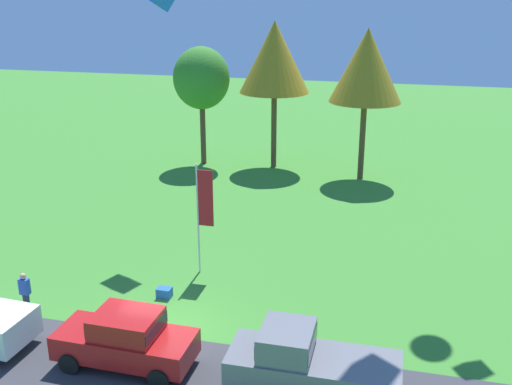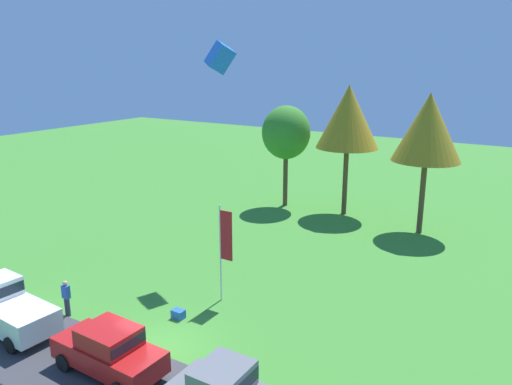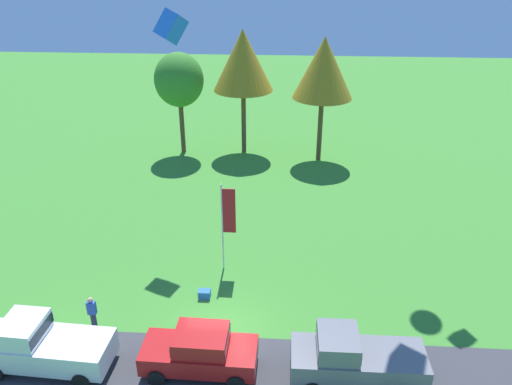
{
  "view_description": "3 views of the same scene",
  "coord_description": "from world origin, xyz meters",
  "px_view_note": "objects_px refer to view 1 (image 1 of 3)",
  "views": [
    {
      "loc": [
        7.43,
        -16.95,
        11.49
      ],
      "look_at": [
        2.02,
        4.76,
        3.77
      ],
      "focal_mm": 42.0,
      "sensor_mm": 36.0,
      "label": 1
    },
    {
      "loc": [
        12.54,
        -12.91,
        11.21
      ],
      "look_at": [
        0.73,
        6.03,
        5.24
      ],
      "focal_mm": 35.0,
      "sensor_mm": 36.0,
      "label": 2
    },
    {
      "loc": [
        2.57,
        -16.32,
        14.91
      ],
      "look_at": [
        1.29,
        3.65,
        4.95
      ],
      "focal_mm": 35.0,
      "sensor_mm": 36.0,
      "label": 3
    }
  ],
  "objects_px": {
    "car_sedan_mid_row": "(126,338)",
    "car_pickup_far_end": "(307,364)",
    "person_watching_sky": "(25,294)",
    "tree_center_back": "(275,57)",
    "flag_banner": "(203,205)",
    "tree_right_of_center": "(201,79)",
    "tree_left_of_center": "(367,66)",
    "cooler_box": "(164,293)"
  },
  "relations": [
    {
      "from": "flag_banner",
      "to": "cooler_box",
      "type": "distance_m",
      "value": 3.83
    },
    {
      "from": "tree_center_back",
      "to": "tree_left_of_center",
      "type": "distance_m",
      "value": 6.0
    },
    {
      "from": "person_watching_sky",
      "to": "flag_banner",
      "type": "distance_m",
      "value": 7.48
    },
    {
      "from": "person_watching_sky",
      "to": "tree_right_of_center",
      "type": "xyz_separation_m",
      "value": [
        -0.18,
        20.71,
        4.89
      ]
    },
    {
      "from": "person_watching_sky",
      "to": "car_pickup_far_end",
      "type": "bearing_deg",
      "value": -11.02
    },
    {
      "from": "tree_right_of_center",
      "to": "cooler_box",
      "type": "height_order",
      "value": "tree_right_of_center"
    },
    {
      "from": "person_watching_sky",
      "to": "tree_center_back",
      "type": "relative_size",
      "value": 0.18
    },
    {
      "from": "car_pickup_far_end",
      "to": "cooler_box",
      "type": "relative_size",
      "value": 8.94
    },
    {
      "from": "tree_right_of_center",
      "to": "cooler_box",
      "type": "bearing_deg",
      "value": -75.98
    },
    {
      "from": "tree_right_of_center",
      "to": "car_sedan_mid_row",
      "type": "bearing_deg",
      "value": -77.26
    },
    {
      "from": "car_sedan_mid_row",
      "to": "car_pickup_far_end",
      "type": "bearing_deg",
      "value": -0.96
    },
    {
      "from": "person_watching_sky",
      "to": "flag_banner",
      "type": "height_order",
      "value": "flag_banner"
    },
    {
      "from": "tree_right_of_center",
      "to": "tree_center_back",
      "type": "bearing_deg",
      "value": 4.08
    },
    {
      "from": "car_pickup_far_end",
      "to": "flag_banner",
      "type": "xyz_separation_m",
      "value": [
        -5.5,
        7.0,
        1.92
      ]
    },
    {
      "from": "tree_right_of_center",
      "to": "flag_banner",
      "type": "bearing_deg",
      "value": -71.14
    },
    {
      "from": "person_watching_sky",
      "to": "flag_banner",
      "type": "xyz_separation_m",
      "value": [
        5.22,
        4.91,
        2.15
      ]
    },
    {
      "from": "cooler_box",
      "to": "car_sedan_mid_row",
      "type": "bearing_deg",
      "value": -82.63
    },
    {
      "from": "tree_left_of_center",
      "to": "cooler_box",
      "type": "bearing_deg",
      "value": -109.49
    },
    {
      "from": "car_sedan_mid_row",
      "to": "car_pickup_far_end",
      "type": "relative_size",
      "value": 0.89
    },
    {
      "from": "tree_right_of_center",
      "to": "tree_left_of_center",
      "type": "relative_size",
      "value": 0.85
    },
    {
      "from": "flag_banner",
      "to": "tree_center_back",
      "type": "bearing_deg",
      "value": 92.03
    },
    {
      "from": "car_sedan_mid_row",
      "to": "cooler_box",
      "type": "relative_size",
      "value": 7.92
    },
    {
      "from": "tree_left_of_center",
      "to": "tree_center_back",
      "type": "bearing_deg",
      "value": 168.41
    },
    {
      "from": "car_sedan_mid_row",
      "to": "tree_center_back",
      "type": "distance_m",
      "value": 23.86
    },
    {
      "from": "tree_left_of_center",
      "to": "flag_banner",
      "type": "distance_m",
      "value": 16.34
    },
    {
      "from": "tree_right_of_center",
      "to": "tree_center_back",
      "type": "height_order",
      "value": "tree_center_back"
    },
    {
      "from": "person_watching_sky",
      "to": "flag_banner",
      "type": "relative_size",
      "value": 0.36
    },
    {
      "from": "person_watching_sky",
      "to": "cooler_box",
      "type": "distance_m",
      "value": 5.07
    },
    {
      "from": "car_pickup_far_end",
      "to": "tree_right_of_center",
      "type": "relative_size",
      "value": 0.64
    },
    {
      "from": "car_pickup_far_end",
      "to": "person_watching_sky",
      "type": "bearing_deg",
      "value": 168.98
    },
    {
      "from": "car_sedan_mid_row",
      "to": "tree_center_back",
      "type": "height_order",
      "value": "tree_center_back"
    },
    {
      "from": "person_watching_sky",
      "to": "cooler_box",
      "type": "relative_size",
      "value": 3.05
    },
    {
      "from": "car_pickup_far_end",
      "to": "tree_center_back",
      "type": "bearing_deg",
      "value": 104.69
    },
    {
      "from": "tree_left_of_center",
      "to": "flag_banner",
      "type": "xyz_separation_m",
      "value": [
        -5.31,
        -14.93,
        -3.99
      ]
    },
    {
      "from": "car_sedan_mid_row",
      "to": "car_pickup_far_end",
      "type": "height_order",
      "value": "car_pickup_far_end"
    },
    {
      "from": "tree_right_of_center",
      "to": "tree_left_of_center",
      "type": "distance_m",
      "value": 10.81
    },
    {
      "from": "tree_right_of_center",
      "to": "tree_left_of_center",
      "type": "bearing_deg",
      "value": -4.6
    },
    {
      "from": "car_pickup_far_end",
      "to": "car_sedan_mid_row",
      "type": "bearing_deg",
      "value": 179.04
    },
    {
      "from": "cooler_box",
      "to": "person_watching_sky",
      "type": "bearing_deg",
      "value": -150.57
    },
    {
      "from": "car_sedan_mid_row",
      "to": "person_watching_sky",
      "type": "distance_m",
      "value": 5.34
    },
    {
      "from": "car_pickup_far_end",
      "to": "flag_banner",
      "type": "distance_m",
      "value": 9.1
    },
    {
      "from": "flag_banner",
      "to": "cooler_box",
      "type": "height_order",
      "value": "flag_banner"
    }
  ]
}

